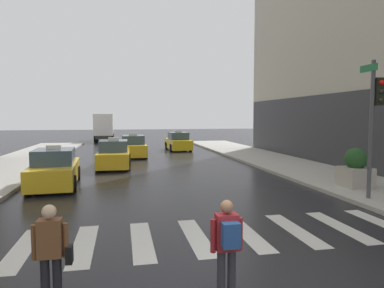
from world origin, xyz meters
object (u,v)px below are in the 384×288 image
taxi_lead (55,170)px  pedestrian_with_handbag (51,250)px  taxi_third (133,147)px  planter_near_corner (356,169)px  traffic_light_pole (374,110)px  box_truck (104,126)px  taxi_second (114,155)px  taxi_fourth (178,142)px  pedestrian_with_backpack (227,242)px

taxi_lead → pedestrian_with_handbag: (1.78, -10.17, 0.21)m
taxi_third → planter_near_corner: bearing=-58.7°
traffic_light_pole → planter_near_corner: size_ratio=3.00×
box_truck → taxi_third: bearing=-80.5°
traffic_light_pole → taxi_lead: traffic_light_pole is taller
traffic_light_pole → taxi_third: size_ratio=1.05×
box_truck → planter_near_corner: 33.92m
taxi_lead → taxi_second: bearing=65.6°
taxi_third → pedestrian_with_handbag: bearing=-95.3°
taxi_fourth → pedestrian_with_handbag: 26.14m
planter_near_corner → pedestrian_with_backpack: bearing=-137.3°
taxi_second → taxi_fourth: same height
taxi_fourth → pedestrian_with_handbag: taxi_fourth is taller
traffic_light_pole → pedestrian_with_handbag: size_ratio=2.91×
taxi_fourth → planter_near_corner: (4.34, -18.61, 0.15)m
pedestrian_with_backpack → taxi_second: bearing=97.7°
taxi_lead → pedestrian_with_backpack: (4.55, -10.47, 0.25)m
traffic_light_pole → planter_near_corner: bearing=67.9°
traffic_light_pole → taxi_lead: bearing=155.5°
taxi_third → pedestrian_with_backpack: 21.19m
taxi_lead → taxi_second: same height
pedestrian_with_handbag → taxi_third: bearing=84.7°
pedestrian_with_backpack → taxi_fourth: bearing=82.6°
taxi_third → taxi_lead: bearing=-109.1°
pedestrian_with_backpack → planter_near_corner: 10.48m
traffic_light_pole → planter_near_corner: traffic_light_pole is taller
traffic_light_pole → pedestrian_with_handbag: (-9.71, -4.93, -2.32)m
planter_near_corner → taxi_third: bearing=121.3°
taxi_third → box_truck: (-2.99, 17.82, 1.13)m
taxi_third → planter_near_corner: taxi_third is taller
taxi_lead → pedestrian_with_handbag: bearing=-80.1°
taxi_fourth → planter_near_corner: 19.11m
taxi_fourth → pedestrian_with_handbag: size_ratio=2.78×
taxi_second → box_truck: (-1.69, 23.22, 1.13)m
box_truck → pedestrian_with_handbag: size_ratio=4.59×
taxi_fourth → planter_near_corner: size_ratio=2.87×
taxi_lead → taxi_second: (2.40, 5.30, 0.00)m
taxi_second → pedestrian_with_handbag: size_ratio=2.78×
taxi_second → taxi_fourth: size_ratio=1.00×
planter_near_corner → pedestrian_with_handbag: bearing=-147.0°
box_truck → pedestrian_with_handbag: bearing=-88.4°
taxi_second → taxi_third: size_ratio=1.00×
taxi_second → pedestrian_with_handbag: (-0.62, -15.47, 0.21)m
taxi_fourth → pedestrian_with_backpack: bearing=-97.4°
traffic_light_pole → taxi_lead: (-11.49, 5.24, -2.53)m
taxi_second → pedestrian_with_handbag: bearing=-92.3°
box_truck → taxi_lead: bearing=-91.4°
taxi_lead → pedestrian_with_backpack: taxi_lead is taller
taxi_second → box_truck: size_ratio=0.61×
taxi_lead → planter_near_corner: 12.70m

